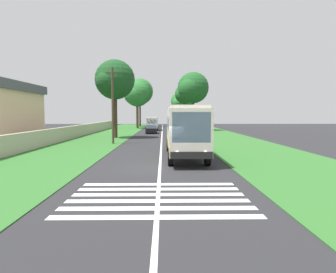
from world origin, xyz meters
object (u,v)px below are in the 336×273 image
Objects in this scene: coach_bus at (185,128)px; roadside_tree_left_1 at (114,81)px; trailing_car_1 at (151,129)px; utility_pole at (113,104)px; roadside_tree_right_0 at (192,89)px; roadside_tree_right_1 at (182,102)px; roadside_tree_left_0 at (139,92)px; trailing_minibus_0 at (152,122)px; roadside_tree_right_2 at (184,95)px; roadside_tree_left_2 at (137,95)px; trailing_car_0 at (176,132)px.

roadside_tree_left_1 is (18.14, 8.01, 5.38)m from coach_bus.
utility_pole is (-17.88, 3.41, 3.54)m from trailing_car_1.
roadside_tree_right_0 is (17.86, -11.91, 0.42)m from roadside_tree_left_1.
coach_bus is 57.00m from roadside_tree_right_1.
trailing_minibus_0 is at bearing -168.04° from roadside_tree_left_0.
roadside_tree_right_1 is 47.89m from utility_pole.
trailing_minibus_0 is 20.63m from roadside_tree_left_0.
roadside_tree_left_2 is at bearing 108.91° from roadside_tree_right_2.
trailing_car_1 is 0.42× the size of roadside_tree_left_1.
roadside_tree_left_0 is 11.32m from roadside_tree_right_1.
trailing_car_0 is 38.15m from roadside_tree_right_1.
trailing_car_1 is 0.46× the size of roadside_tree_right_1.
roadside_tree_left_0 is 1.19× the size of roadside_tree_left_2.
trailing_car_0 is at bearing -37.79° from utility_pole.
trailing_car_1 is 0.72× the size of trailing_minibus_0.
roadside_tree_left_2 is 1.27× the size of utility_pole.
roadside_tree_right_1 reaches higher than trailing_car_1.
trailing_car_1 is 0.53× the size of utility_pole.
roadside_tree_right_0 is 1.18× the size of roadside_tree_right_1.
trailing_car_1 is 23.42m from roadside_tree_right_2.
coach_bus is 20.55m from roadside_tree_left_1.
coach_bus is at bearing -145.24° from utility_pole.
utility_pole is at bearing 167.63° from roadside_tree_right_1.
trailing_minibus_0 is at bearing 160.01° from roadside_tree_right_1.
roadside_tree_left_0 is (18.94, 4.01, 7.11)m from trailing_minibus_0.
roadside_tree_left_1 is at bearing 7.45° from utility_pole.
roadside_tree_right_2 is (21.30, -6.80, 6.97)m from trailing_car_1.
trailing_car_0 is at bearing -157.26° from trailing_car_1.
roadside_tree_right_2 reaches higher than trailing_minibus_0.
roadside_tree_right_2 reaches higher than trailing_car_1.
roadside_tree_right_1 reaches higher than trailing_minibus_0.
trailing_minibus_0 is 10.06m from roadside_tree_right_0.
coach_bus reaches higher than trailing_car_0.
roadside_tree_left_0 reaches higher than trailing_minibus_0.
utility_pole is (-8.13, -1.06, -3.32)m from roadside_tree_left_1.
roadside_tree_left_1 is 40.26m from roadside_tree_right_1.
trailing_car_1 is 0.43× the size of roadside_tree_right_2.
trailing_car_0 is 38.86m from roadside_tree_left_0.
trailing_car_0 is 0.42× the size of roadside_tree_left_2.
trailing_minibus_0 is 0.60× the size of roadside_tree_right_2.
trailing_car_0 is 12.08m from utility_pole.
trailing_minibus_0 is at bearing 11.94° from trailing_car_0.
trailing_car_1 is 30.18m from roadside_tree_right_1.
trailing_minibus_0 is 0.49× the size of roadside_tree_left_0.
roadside_tree_left_0 is 38.23m from roadside_tree_left_1.
roadside_tree_right_0 reaches higher than coach_bus.
roadside_tree_left_0 reaches higher than trailing_car_1.
trailing_car_1 is 12.73m from roadside_tree_left_1.
roadside_tree_right_2 is (3.67, -10.70, 0.30)m from roadside_tree_left_2.
roadside_tree_left_2 is at bearing 16.01° from trailing_car_0.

